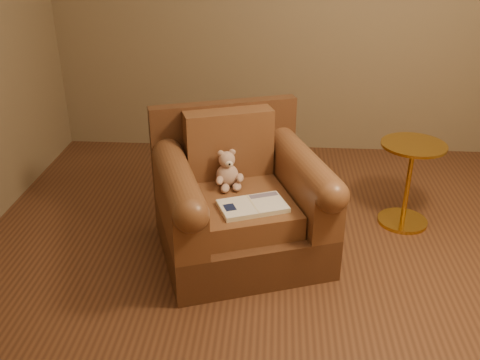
{
  "coord_description": "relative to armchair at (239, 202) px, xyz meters",
  "views": [
    {
      "loc": [
        -0.1,
        -2.54,
        1.88
      ],
      "look_at": [
        -0.3,
        0.23,
        0.52
      ],
      "focal_mm": 40.0,
      "sensor_mm": 36.0,
      "label": 1
    }
  ],
  "objects": [
    {
      "name": "floor",
      "position": [
        0.31,
        -0.32,
        -0.33
      ],
      "size": [
        4.0,
        4.0,
        0.0
      ],
      "primitive_type": "plane",
      "color": "brown",
      "rests_on": "ground"
    },
    {
      "name": "armchair",
      "position": [
        0.0,
        0.0,
        0.0
      ],
      "size": [
        1.19,
        1.16,
        0.85
      ],
      "rotation": [
        0.0,
        0.0,
        0.34
      ],
      "color": "#512F1B",
      "rests_on": "floor"
    },
    {
      "name": "teddy_bear",
      "position": [
        -0.07,
        0.06,
        0.17
      ],
      "size": [
        0.17,
        0.2,
        0.24
      ],
      "rotation": [
        0.0,
        0.0,
        0.35
      ],
      "color": "tan",
      "rests_on": "armchair"
    },
    {
      "name": "guidebook",
      "position": [
        0.09,
        -0.21,
        0.09
      ],
      "size": [
        0.43,
        0.35,
        0.03
      ],
      "rotation": [
        0.0,
        0.0,
        0.38
      ],
      "color": "beige",
      "rests_on": "armchair"
    },
    {
      "name": "side_table",
      "position": [
        1.1,
        0.38,
        -0.01
      ],
      "size": [
        0.42,
        0.42,
        0.58
      ],
      "color": "gold",
      "rests_on": "floor"
    }
  ]
}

